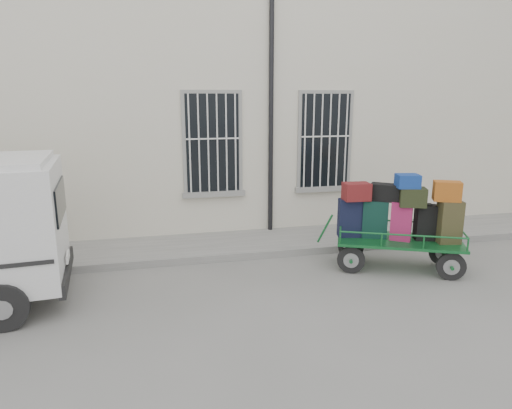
{
  "coord_description": "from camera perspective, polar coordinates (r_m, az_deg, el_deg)",
  "views": [
    {
      "loc": [
        -1.75,
        -7.34,
        3.29
      ],
      "look_at": [
        0.16,
        1.0,
        1.26
      ],
      "focal_mm": 32.0,
      "sensor_mm": 36.0,
      "label": 1
    }
  ],
  "objects": [
    {
      "name": "ground",
      "position": [
        8.23,
        0.48,
        -10.19
      ],
      "size": [
        80.0,
        80.0,
        0.0
      ],
      "primitive_type": "plane",
      "color": "slate",
      "rests_on": "ground"
    },
    {
      "name": "sidewalk",
      "position": [
        10.22,
        -2.38,
        -4.98
      ],
      "size": [
        24.0,
        1.7,
        0.15
      ],
      "primitive_type": "cube",
      "color": "slate",
      "rests_on": "ground"
    },
    {
      "name": "building",
      "position": [
        12.96,
        -5.23,
        12.04
      ],
      "size": [
        24.0,
        5.15,
        6.0
      ],
      "color": "beige",
      "rests_on": "ground"
    },
    {
      "name": "luggage_cart",
      "position": [
        9.13,
        17.55,
        -1.89
      ],
      "size": [
        2.72,
        1.91,
        1.88
      ],
      "rotation": [
        0.0,
        0.0,
        -0.42
      ],
      "color": "black",
      "rests_on": "ground"
    }
  ]
}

